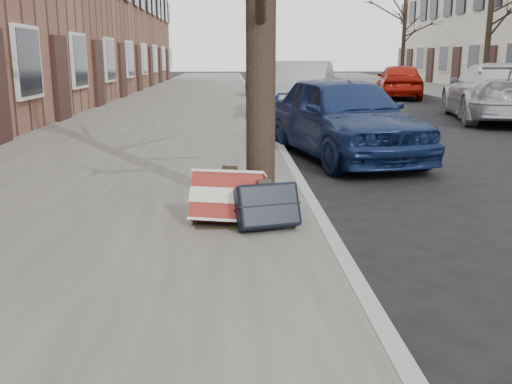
{
  "coord_description": "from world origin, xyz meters",
  "views": [
    {
      "loc": [
        -2.11,
        -4.08,
        1.62
      ],
      "look_at": [
        -1.89,
        0.8,
        0.45
      ],
      "focal_mm": 40.0,
      "sensor_mm": 36.0,
      "label": 1
    }
  ],
  "objects_px": {
    "suitcase_red": "(228,198)",
    "car_near_mid": "(300,89)",
    "car_near_front": "(343,117)",
    "suitcase_navy": "(267,206)"
  },
  "relations": [
    {
      "from": "car_near_front",
      "to": "car_near_mid",
      "type": "distance_m",
      "value": 6.77
    },
    {
      "from": "suitcase_navy",
      "to": "car_near_front",
      "type": "xyz_separation_m",
      "value": [
        1.5,
        4.28,
        0.34
      ]
    },
    {
      "from": "car_near_front",
      "to": "car_near_mid",
      "type": "xyz_separation_m",
      "value": [
        0.1,
        6.77,
        0.07
      ]
    },
    {
      "from": "suitcase_red",
      "to": "suitcase_navy",
      "type": "distance_m",
      "value": 0.39
    },
    {
      "from": "car_near_mid",
      "to": "car_near_front",
      "type": "bearing_deg",
      "value": -76.25
    },
    {
      "from": "suitcase_red",
      "to": "car_near_mid",
      "type": "relative_size",
      "value": 0.14
    },
    {
      "from": "suitcase_navy",
      "to": "car_near_mid",
      "type": "bearing_deg",
      "value": 66.77
    },
    {
      "from": "suitcase_navy",
      "to": "car_near_mid",
      "type": "relative_size",
      "value": 0.12
    },
    {
      "from": "car_near_mid",
      "to": "suitcase_red",
      "type": "bearing_deg",
      "value": -85.55
    },
    {
      "from": "suitcase_red",
      "to": "car_near_mid",
      "type": "height_order",
      "value": "car_near_mid"
    }
  ]
}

